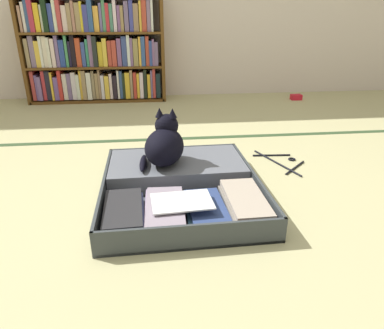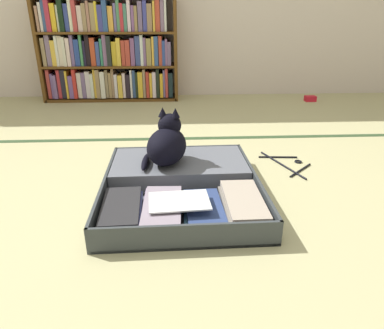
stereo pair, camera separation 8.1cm
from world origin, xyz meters
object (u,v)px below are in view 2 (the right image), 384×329
Objects in this scene: clothes_hanger at (287,164)px; small_red_pouch at (310,99)px; open_suitcase at (181,184)px; black_cat at (167,144)px; bookshelf at (108,51)px.

small_red_pouch is (0.68, 1.49, 0.02)m from clothes_hanger.
open_suitcase is 7.91× the size of small_red_pouch.
black_cat is at bearing 116.20° from open_suitcase.
open_suitcase is (0.62, -1.98, -0.40)m from bookshelf.
black_cat is 0.70m from clothes_hanger.
clothes_hanger is (1.21, -1.68, -0.44)m from bookshelf.
bookshelf reaches higher than small_red_pouch.
small_red_pouch is (1.89, -0.19, -0.42)m from bookshelf.
open_suitcase is 2.09× the size of clothes_hanger.
small_red_pouch is at bearing -5.70° from bookshelf.
bookshelf is 2.11m from open_suitcase.
clothes_hanger is at bearing 14.93° from black_cat.
black_cat is (-0.06, 0.12, 0.15)m from open_suitcase.
clothes_hanger is (0.65, 0.17, -0.19)m from black_cat.
clothes_hanger is (0.59, 0.30, -0.04)m from open_suitcase.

